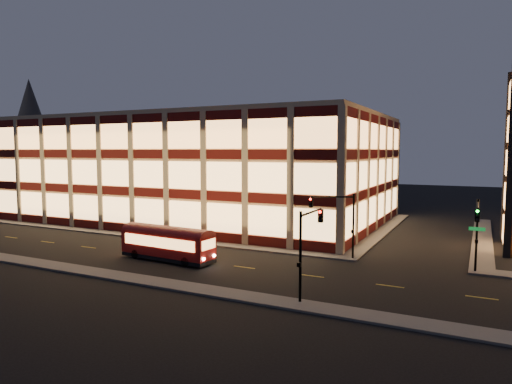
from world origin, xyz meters
The scene contains 12 objects.
ground centered at (0.00, 0.00, 0.00)m, with size 200.00×200.00×0.00m, color black.
sidewalk_office_south centered at (-3.00, 1.00, 0.07)m, with size 54.00×2.00×0.15m, color #514F4C.
sidewalk_office_east centered at (23.00, 17.00, 0.07)m, with size 2.00×30.00×0.15m, color #514F4C.
sidewalk_tower_west centered at (34.00, 17.00, 0.07)m, with size 2.00×30.00×0.15m, color #514F4C.
sidewalk_near centered at (0.00, -13.00, 0.07)m, with size 100.00×2.00×0.15m, color #514F4C.
office_building centered at (-2.91, 16.91, 7.25)m, with size 50.45×30.45×14.50m.
church_tower centered at (-70.00, 40.00, 9.00)m, with size 5.00×5.00×18.00m, color #2D2621.
church_spire centered at (-70.00, 40.00, 23.00)m, with size 6.00×6.00×10.00m, color #4C473F.
traffic_signal_far centered at (22.21, 0.24, 4.11)m, with size 3.79×1.87×6.00m.
traffic_signal_right centered at (33.50, -0.62, 4.10)m, with size 1.20×4.37×6.00m.
traffic_signal_near centered at (23.50, -11.03, 4.13)m, with size 0.32×4.45×6.00m.
trolley_bus centered at (8.61, -6.81, 1.72)m, with size 9.33×3.03×3.11m.
Camera 1 is at (33.69, -39.36, 9.81)m, focal length 32.00 mm.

